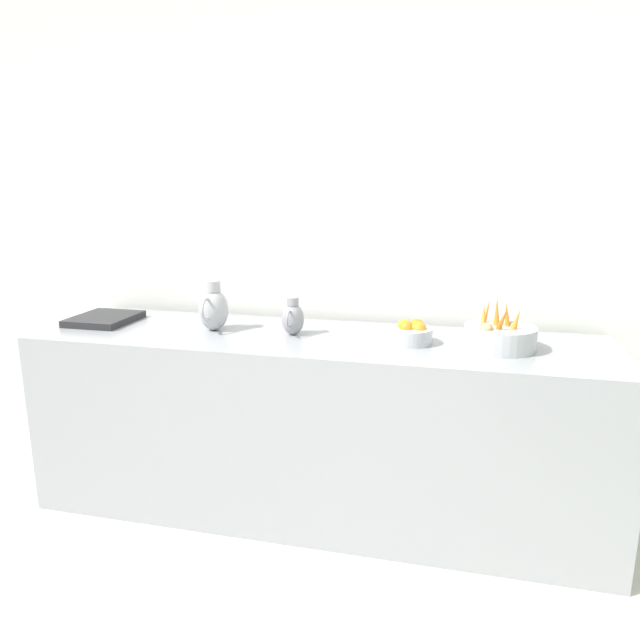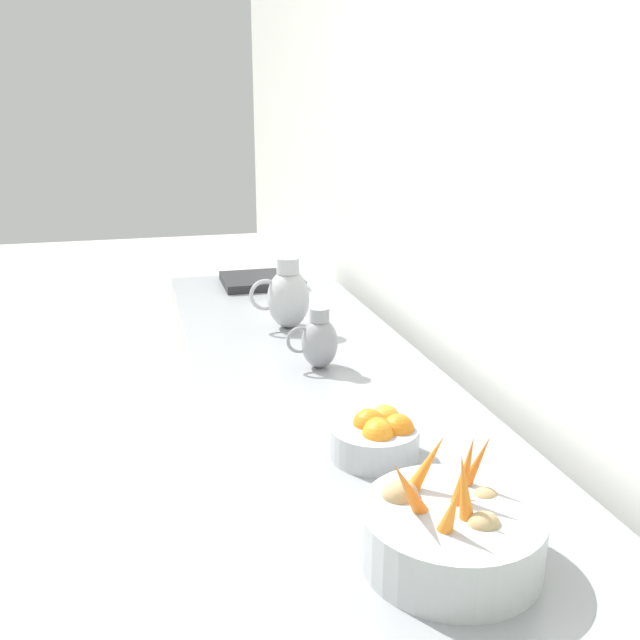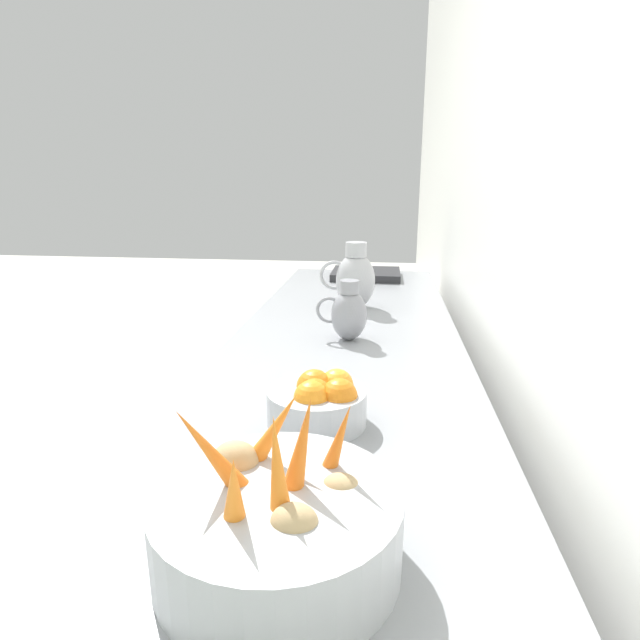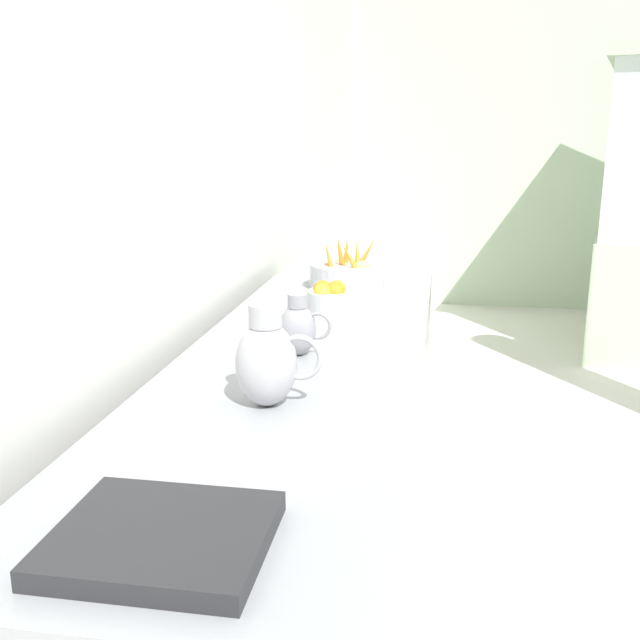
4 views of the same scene
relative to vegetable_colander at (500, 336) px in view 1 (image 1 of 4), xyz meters
The scene contains 7 objects.
tile_wall_left 0.79m from the vegetable_colander, 144.24° to the right, with size 0.10×8.23×3.00m, color silver.
prep_counter 0.99m from the vegetable_colander, 90.63° to the right, with size 0.72×2.80×0.92m, color gray.
vegetable_colander is the anchor object (origin of this frame).
orange_bowl 0.39m from the vegetable_colander, 90.52° to the right, with size 0.20×0.20×0.11m.
metal_pitcher_tall 1.39m from the vegetable_colander, 90.56° to the right, with size 0.21×0.15×0.25m.
metal_pitcher_short 0.97m from the vegetable_colander, 91.16° to the right, with size 0.16×0.11×0.19m.
counter_sink_basin 2.03m from the vegetable_colander, 90.95° to the right, with size 0.34×0.30×0.04m, color #232326.
Camera 1 is at (1.14, 0.68, 1.64)m, focal length 32.30 mm.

